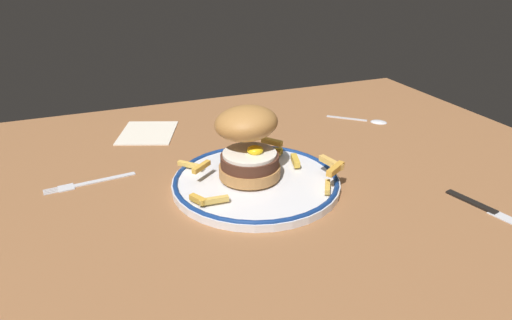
{
  "coord_description": "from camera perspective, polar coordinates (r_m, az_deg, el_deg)",
  "views": [
    {
      "loc": [
        -20.7,
        -63.2,
        34.96
      ],
      "look_at": [
        3.34,
        -2.99,
        4.6
      ],
      "focal_mm": 32.08,
      "sensor_mm": 36.0,
      "label": 1
    }
  ],
  "objects": [
    {
      "name": "ground_plane",
      "position": [
        0.76,
        -3.18,
        -4.01
      ],
      "size": [
        127.2,
        89.44,
        4.0
      ],
      "primitive_type": "cube",
      "color": "#93603A"
    },
    {
      "name": "fries_pile",
      "position": [
        0.74,
        2.14,
        -0.83
      ],
      "size": [
        24.42,
        18.93,
        2.9
      ],
      "color": "#DEB350",
      "rests_on": "dinner_plate"
    },
    {
      "name": "knife",
      "position": [
        0.75,
        27.52,
        -5.7
      ],
      "size": [
        5.38,
        17.9,
        0.7
      ],
      "color": "black",
      "rests_on": "ground_plane"
    },
    {
      "name": "spoon",
      "position": [
        1.04,
        14.24,
        4.85
      ],
      "size": [
        11.08,
        10.1,
        0.9
      ],
      "color": "silver",
      "rests_on": "ground_plane"
    },
    {
      "name": "fork",
      "position": [
        0.79,
        -20.22,
        -2.66
      ],
      "size": [
        14.46,
        2.94,
        0.36
      ],
      "color": "silver",
      "rests_on": "ground_plane"
    },
    {
      "name": "dinner_plate",
      "position": [
        0.73,
        0.0,
        -2.67
      ],
      "size": [
        26.8,
        26.8,
        1.6
      ],
      "color": "silver",
      "rests_on": "ground_plane"
    },
    {
      "name": "burger",
      "position": [
        0.72,
        -0.98,
        2.41
      ],
      "size": [
        14.49,
        14.47,
        11.25
      ],
      "color": "#B37A41",
      "rests_on": "dinner_plate"
    },
    {
      "name": "napkin",
      "position": [
        0.97,
        -13.36,
        3.38
      ],
      "size": [
        14.68,
        15.98,
        0.4
      ],
      "primitive_type": "cube",
      "rotation": [
        0.0,
        0.0,
        -0.37
      ],
      "color": "silver",
      "rests_on": "ground_plane"
    }
  ]
}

